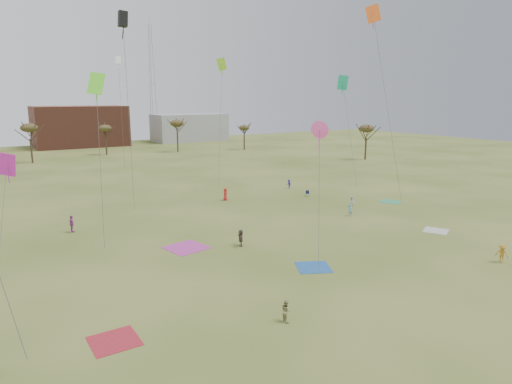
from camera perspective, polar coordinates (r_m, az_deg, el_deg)
ground at (r=36.73m, az=10.24°, el=-11.75°), size 260.00×260.00×0.00m
spectator_fore_b at (r=30.93m, az=3.84°, el=-14.75°), size 0.71×0.84×1.52m
spectator_fore_c at (r=45.25m, az=-1.95°, el=-5.82°), size 1.11×1.64×1.69m
flyer_mid_b at (r=46.53m, az=28.66°, el=-6.84°), size 0.95×1.22×1.65m
flyer_mid_c at (r=57.73m, az=11.83°, el=-2.22°), size 0.67×0.57×1.55m
spectator_mid_d at (r=53.64m, az=-22.27°, el=-3.75°), size 0.60×1.18×1.93m
spectator_mid_e at (r=62.53m, az=12.03°, el=-1.18°), size 0.90×0.90×1.48m
flyer_far_b at (r=65.18m, az=-3.91°, el=-0.27°), size 0.88×1.03×1.79m
flyer_far_c at (r=73.82m, az=4.18°, el=1.03°), size 0.56×0.95×1.45m
blanket_red at (r=30.28m, az=-17.47°, el=-17.55°), size 2.85×2.85×0.03m
blanket_blue at (r=40.34m, az=7.26°, el=-9.43°), size 3.85×3.85×0.03m
blanket_cream at (r=54.32m, az=21.80°, el=-4.58°), size 3.40×3.40×0.03m
blanket_plum at (r=45.50m, az=-8.81°, el=-6.98°), size 4.32×4.32×0.03m
blanket_olive at (r=67.09m, az=16.62°, el=-1.18°), size 3.56×3.56×0.03m
camp_chair_right at (r=68.17m, az=6.48°, el=-0.33°), size 0.74×0.74×0.87m
kites_aloft at (r=61.27m, az=-12.57°, el=16.12°), size 54.81×67.44×24.54m
tree_line at (r=105.93m, az=-21.28°, el=7.03°), size 117.44×49.32×8.91m
building_brick at (r=147.54m, az=-21.38°, el=7.76°), size 26.00×16.00×12.00m
building_grey at (r=156.23m, az=-8.40°, el=8.07°), size 24.00×12.00×9.00m
radio_tower at (r=158.78m, az=-13.01°, el=13.27°), size 1.51×1.72×41.00m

